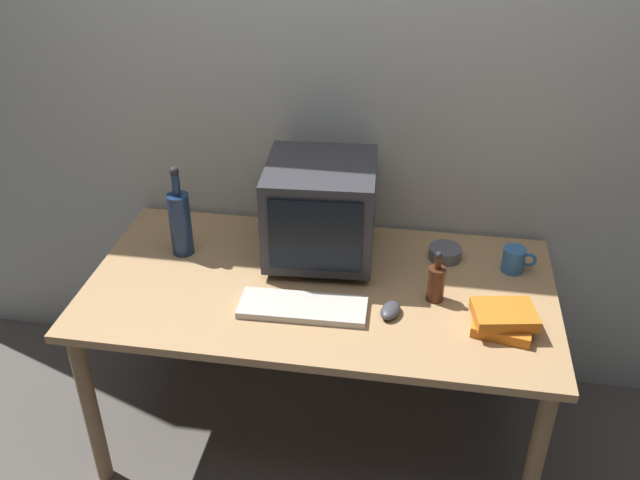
{
  "coord_description": "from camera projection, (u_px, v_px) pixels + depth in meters",
  "views": [
    {
      "loc": [
        0.32,
        -1.96,
        2.11
      ],
      "look_at": [
        0.0,
        0.0,
        0.88
      ],
      "focal_mm": 39.15,
      "sensor_mm": 36.0,
      "label": 1
    }
  ],
  "objects": [
    {
      "name": "ground_plane",
      "position": [
        320.0,
        427.0,
        2.79
      ],
      "size": [
        6.0,
        6.0,
        0.0
      ],
      "primitive_type": "plane",
      "color": "#56514C"
    },
    {
      "name": "back_wall",
      "position": [
        341.0,
        87.0,
        2.54
      ],
      "size": [
        4.0,
        0.08,
        2.5
      ],
      "primitive_type": "cube",
      "color": "beige",
      "rests_on": "ground"
    },
    {
      "name": "desk",
      "position": [
        320.0,
        301.0,
        2.46
      ],
      "size": [
        1.62,
        0.84,
        0.7
      ],
      "color": "tan",
      "rests_on": "ground"
    },
    {
      "name": "crt_monitor",
      "position": [
        321.0,
        210.0,
        2.48
      ],
      "size": [
        0.4,
        0.41,
        0.37
      ],
      "color": "#333338",
      "rests_on": "desk"
    },
    {
      "name": "keyboard",
      "position": [
        303.0,
        307.0,
        2.29
      ],
      "size": [
        0.42,
        0.16,
        0.02
      ],
      "primitive_type": "cube",
      "rotation": [
        0.0,
        0.0,
        0.03
      ],
      "color": "beige",
      "rests_on": "desk"
    },
    {
      "name": "computer_mouse",
      "position": [
        390.0,
        310.0,
        2.27
      ],
      "size": [
        0.08,
        0.11,
        0.04
      ],
      "primitive_type": "ellipsoid",
      "rotation": [
        0.0,
        0.0,
        -0.27
      ],
      "color": "#3F3F47",
      "rests_on": "desk"
    },
    {
      "name": "bottle_tall",
      "position": [
        180.0,
        221.0,
        2.53
      ],
      "size": [
        0.08,
        0.08,
        0.35
      ],
      "color": "navy",
      "rests_on": "desk"
    },
    {
      "name": "bottle_short",
      "position": [
        436.0,
        282.0,
        2.31
      ],
      "size": [
        0.06,
        0.06,
        0.19
      ],
      "color": "#472314",
      "rests_on": "desk"
    },
    {
      "name": "book_stack",
      "position": [
        504.0,
        319.0,
        2.2
      ],
      "size": [
        0.22,
        0.2,
        0.07
      ],
      "color": "orange",
      "rests_on": "desk"
    },
    {
      "name": "mug",
      "position": [
        514.0,
        260.0,
        2.47
      ],
      "size": [
        0.12,
        0.08,
        0.09
      ],
      "color": "#3370B2",
      "rests_on": "desk"
    },
    {
      "name": "cd_spindle",
      "position": [
        445.0,
        253.0,
        2.55
      ],
      "size": [
        0.12,
        0.12,
        0.04
      ],
      "primitive_type": "cylinder",
      "color": "#595B66",
      "rests_on": "desk"
    }
  ]
}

